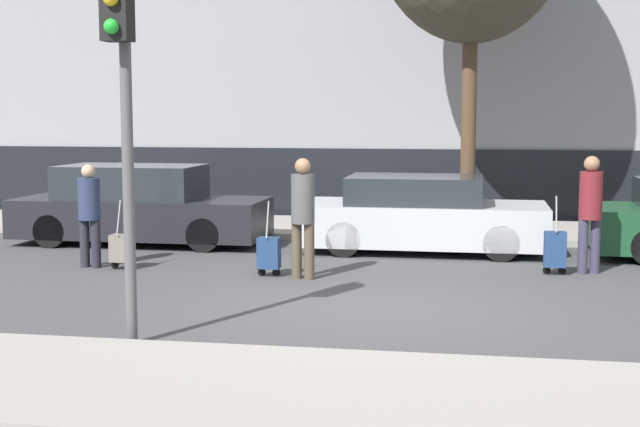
# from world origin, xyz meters

# --- Properties ---
(ground_plane) EXTENTS (80.00, 80.00, 0.00)m
(ground_plane) POSITION_xyz_m (0.00, 0.00, 0.00)
(ground_plane) COLOR #424244
(sidewalk_near) EXTENTS (28.00, 2.50, 0.12)m
(sidewalk_near) POSITION_xyz_m (0.00, -3.75, 0.06)
(sidewalk_near) COLOR gray
(sidewalk_near) RESTS_ON ground_plane
(sidewalk_far) EXTENTS (28.00, 3.00, 0.12)m
(sidewalk_far) POSITION_xyz_m (0.00, 7.00, 0.06)
(sidewalk_far) COLOR gray
(sidewalk_far) RESTS_ON ground_plane
(parked_car_0) EXTENTS (4.61, 1.73, 1.45)m
(parked_car_0) POSITION_xyz_m (-5.01, 4.61, 0.67)
(parked_car_0) COLOR black
(parked_car_0) RESTS_ON ground_plane
(parked_car_1) EXTENTS (4.18, 1.86, 1.32)m
(parked_car_1) POSITION_xyz_m (0.20, 4.59, 0.63)
(parked_car_1) COLOR #B7BABF
(parked_car_1) RESTS_ON ground_plane
(pedestrian_left) EXTENTS (0.35, 0.34, 1.62)m
(pedestrian_left) POSITION_xyz_m (-4.81, 2.05, 0.91)
(pedestrian_left) COLOR #23232D
(pedestrian_left) RESTS_ON ground_plane
(trolley_left) EXTENTS (0.34, 0.29, 1.08)m
(trolley_left) POSITION_xyz_m (-4.27, 1.97, 0.33)
(trolley_left) COLOR slate
(trolley_left) RESTS_ON ground_plane
(pedestrian_center) EXTENTS (0.35, 0.34, 1.76)m
(pedestrian_center) POSITION_xyz_m (-1.35, 1.67, 1.00)
(pedestrian_center) COLOR #4C4233
(pedestrian_center) RESTS_ON ground_plane
(trolley_center) EXTENTS (0.34, 0.29, 1.12)m
(trolley_center) POSITION_xyz_m (-1.88, 1.79, 0.35)
(trolley_center) COLOR navy
(trolley_center) RESTS_ON ground_plane
(pedestrian_right) EXTENTS (0.34, 0.34, 1.77)m
(pedestrian_right) POSITION_xyz_m (2.81, 2.86, 1.01)
(pedestrian_right) COLOR #383347
(pedestrian_right) RESTS_ON ground_plane
(trolley_right) EXTENTS (0.34, 0.29, 1.19)m
(trolley_right) POSITION_xyz_m (2.30, 2.66, 0.38)
(trolley_right) COLOR navy
(trolley_right) RESTS_ON ground_plane
(traffic_light) EXTENTS (0.28, 0.47, 3.91)m
(traffic_light) POSITION_xyz_m (-2.40, -2.36, 2.78)
(traffic_light) COLOR #515154
(traffic_light) RESTS_ON ground_plane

